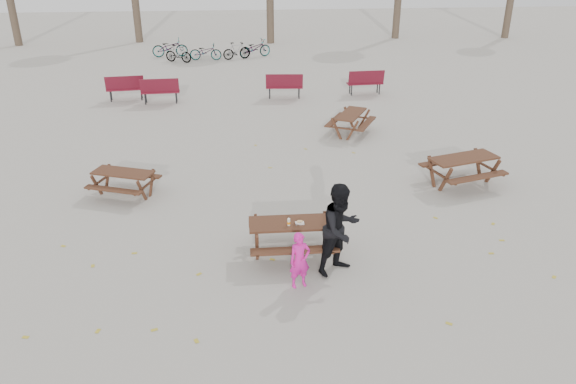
{
  "coord_description": "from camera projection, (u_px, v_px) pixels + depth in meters",
  "views": [
    {
      "loc": [
        -0.99,
        -10.24,
        6.31
      ],
      "look_at": [
        0.0,
        1.0,
        1.0
      ],
      "focal_mm": 35.0,
      "sensor_mm": 36.0,
      "label": 1
    }
  ],
  "objects": [
    {
      "name": "picnic_table_north",
      "position": [
        124.0,
        184.0,
        14.51
      ],
      "size": [
        1.88,
        1.7,
        0.67
      ],
      "primitive_type": null,
      "rotation": [
        0.0,
        0.0,
        -0.35
      ],
      "color": "#361F13",
      "rests_on": "ground"
    },
    {
      "name": "soda_bottle",
      "position": [
        289.0,
        222.0,
        11.51
      ],
      "size": [
        0.07,
        0.07,
        0.17
      ],
      "color": "silver",
      "rests_on": "main_picnic_table"
    },
    {
      "name": "picnic_table_east",
      "position": [
        462.0,
        171.0,
        15.1
      ],
      "size": [
        2.19,
        1.95,
        0.79
      ],
      "primitive_type": null,
      "rotation": [
        0.0,
        0.0,
        0.3
      ],
      "color": "#361F13",
      "rests_on": "ground"
    },
    {
      "name": "bread_roll",
      "position": [
        300.0,
        221.0,
        11.57
      ],
      "size": [
        0.14,
        0.06,
        0.05
      ],
      "primitive_type": "ellipsoid",
      "color": "tan",
      "rests_on": "food_tray"
    },
    {
      "name": "ground",
      "position": [
        292.0,
        254.0,
        12.0
      ],
      "size": [
        80.0,
        80.0,
        0.0
      ],
      "primitive_type": "plane",
      "color": "gray",
      "rests_on": "ground"
    },
    {
      "name": "picnic_table_far",
      "position": [
        351.0,
        123.0,
        18.93
      ],
      "size": [
        1.94,
        2.07,
        0.71
      ],
      "primitive_type": null,
      "rotation": [
        0.0,
        0.0,
        1.09
      ],
      "color": "#361F13",
      "rests_on": "ground"
    },
    {
      "name": "child",
      "position": [
        300.0,
        260.0,
        10.69
      ],
      "size": [
        0.48,
        0.38,
        1.15
      ],
      "primitive_type": "imported",
      "rotation": [
        0.0,
        0.0,
        0.28
      ],
      "color": "#D91B94",
      "rests_on": "ground"
    },
    {
      "name": "food_tray",
      "position": [
        300.0,
        223.0,
        11.59
      ],
      "size": [
        0.18,
        0.11,
        0.03
      ],
      "primitive_type": "cube",
      "color": "silver",
      "rests_on": "main_picnic_table"
    },
    {
      "name": "park_bench_row",
      "position": [
        235.0,
        86.0,
        22.75
      ],
      "size": [
        11.41,
        1.2,
        1.03
      ],
      "color": "maroon",
      "rests_on": "ground"
    },
    {
      "name": "main_picnic_table",
      "position": [
        292.0,
        230.0,
        11.75
      ],
      "size": [
        1.8,
        1.45,
        0.78
      ],
      "color": "#361F13",
      "rests_on": "ground"
    },
    {
      "name": "bicycle_row",
      "position": [
        208.0,
        50.0,
        29.87
      ],
      "size": [
        6.5,
        2.38,
        0.99
      ],
      "color": "black",
      "rests_on": "ground"
    },
    {
      "name": "adult",
      "position": [
        341.0,
        229.0,
        11.03
      ],
      "size": [
        1.17,
        1.12,
        1.91
      ],
      "primitive_type": "imported",
      "rotation": [
        0.0,
        0.0,
        0.59
      ],
      "color": "black",
      "rests_on": "ground"
    },
    {
      "name": "fallen_leaves",
      "position": [
        302.0,
        202.0,
        14.29
      ],
      "size": [
        11.0,
        11.0,
        0.01
      ],
      "primitive_type": null,
      "color": "#B09C2A",
      "rests_on": "ground"
    }
  ]
}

